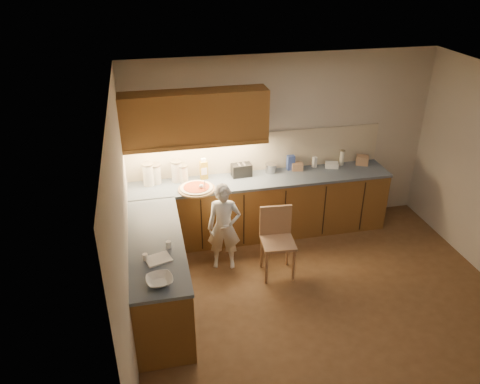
{
  "coord_description": "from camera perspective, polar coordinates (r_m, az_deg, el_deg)",
  "views": [
    {
      "loc": [
        -1.96,
        -4.09,
        3.85
      ],
      "look_at": [
        -0.8,
        1.2,
        1.0
      ],
      "focal_mm": 35.0,
      "sensor_mm": 36.0,
      "label": 1
    }
  ],
  "objects": [
    {
      "name": "room",
      "position": [
        5.03,
        11.91,
        1.51
      ],
      "size": [
        4.54,
        4.5,
        2.62
      ],
      "color": "#51341C",
      "rests_on": "ground"
    },
    {
      "name": "l_counter",
      "position": [
        6.41,
        -1.17,
        -4.19
      ],
      "size": [
        3.77,
        2.62,
        0.92
      ],
      "color": "brown",
      "rests_on": "ground"
    },
    {
      "name": "backsplash",
      "position": [
        6.81,
        2.09,
        4.93
      ],
      "size": [
        3.75,
        0.02,
        0.58
      ],
      "primitive_type": "cube",
      "color": "beige",
      "rests_on": "l_counter"
    },
    {
      "name": "upper_cabinets",
      "position": [
        6.28,
        -5.52,
        9.04
      ],
      "size": [
        1.95,
        0.36,
        0.73
      ],
      "color": "brown",
      "rests_on": "ground"
    },
    {
      "name": "pizza_on_board",
      "position": [
        6.37,
        -5.3,
        0.44
      ],
      "size": [
        0.51,
        0.51,
        0.2
      ],
      "rotation": [
        0.0,
        0.0,
        0.19
      ],
      "color": "#A88354",
      "rests_on": "l_counter"
    },
    {
      "name": "child",
      "position": [
        6.12,
        -1.96,
        -4.3
      ],
      "size": [
        0.49,
        0.38,
        1.21
      ],
      "primitive_type": "imported",
      "rotation": [
        0.0,
        0.0,
        -0.22
      ],
      "color": "white",
      "rests_on": "ground"
    },
    {
      "name": "wooden_chair",
      "position": [
        6.07,
        4.53,
        -5.43
      ],
      "size": [
        0.45,
        0.45,
        0.92
      ],
      "rotation": [
        0.0,
        0.0,
        -0.08
      ],
      "color": "tan",
      "rests_on": "ground"
    },
    {
      "name": "mixing_bowl",
      "position": [
        4.72,
        -9.79,
        -10.6
      ],
      "size": [
        0.29,
        0.29,
        0.06
      ],
      "primitive_type": "imported",
      "rotation": [
        0.0,
        0.0,
        0.13
      ],
      "color": "white",
      "rests_on": "l_counter"
    },
    {
      "name": "canister_a",
      "position": [
        6.54,
        -11.11,
        2.14
      ],
      "size": [
        0.16,
        0.16,
        0.32
      ],
      "rotation": [
        0.0,
        0.0,
        -0.06
      ],
      "color": "white",
      "rests_on": "l_counter"
    },
    {
      "name": "canister_b",
      "position": [
        6.58,
        -10.27,
        2.21
      ],
      "size": [
        0.16,
        0.16,
        0.28
      ],
      "rotation": [
        0.0,
        0.0,
        0.42
      ],
      "color": "white",
      "rests_on": "l_counter"
    },
    {
      "name": "canister_c",
      "position": [
        6.58,
        -7.71,
        2.55
      ],
      "size": [
        0.17,
        0.17,
        0.31
      ],
      "rotation": [
        0.0,
        0.0,
        -0.15
      ],
      "color": "beige",
      "rests_on": "l_counter"
    },
    {
      "name": "canister_d",
      "position": [
        6.58,
        -6.99,
        2.31
      ],
      "size": [
        0.15,
        0.15,
        0.25
      ],
      "rotation": [
        0.0,
        0.0,
        0.21
      ],
      "color": "silver",
      "rests_on": "l_counter"
    },
    {
      "name": "oil_jug",
      "position": [
        6.62,
        -4.44,
        2.75
      ],
      "size": [
        0.11,
        0.09,
        0.31
      ],
      "rotation": [
        0.0,
        0.0,
        0.13
      ],
      "color": "#AD8C22",
      "rests_on": "l_counter"
    },
    {
      "name": "toaster",
      "position": [
        6.7,
        0.18,
        2.69
      ],
      "size": [
        0.29,
        0.18,
        0.19
      ],
      "rotation": [
        0.0,
        0.0,
        0.06
      ],
      "color": "black",
      "rests_on": "l_counter"
    },
    {
      "name": "steel_pot",
      "position": [
        6.84,
        3.79,
        2.93
      ],
      "size": [
        0.17,
        0.17,
        0.13
      ],
      "color": "#A5A5AA",
      "rests_on": "l_counter"
    },
    {
      "name": "blue_box",
      "position": [
        6.94,
        6.2,
        3.59
      ],
      "size": [
        0.11,
        0.08,
        0.22
      ],
      "primitive_type": "cube",
      "rotation": [
        0.0,
        0.0,
        0.05
      ],
      "color": "#334A9B",
      "rests_on": "l_counter"
    },
    {
      "name": "card_box_a",
      "position": [
        6.95,
        6.99,
        3.1
      ],
      "size": [
        0.17,
        0.13,
        0.11
      ],
      "primitive_type": "cube",
      "rotation": [
        0.0,
        0.0,
        -0.16
      ],
      "color": "#A47958",
      "rests_on": "l_counter"
    },
    {
      "name": "white_bottle",
      "position": [
        7.07,
        9.07,
        3.62
      ],
      "size": [
        0.07,
        0.07,
        0.16
      ],
      "primitive_type": "cube",
      "rotation": [
        0.0,
        0.0,
        0.3
      ],
      "color": "white",
      "rests_on": "l_counter"
    },
    {
      "name": "flat_pack",
      "position": [
        7.13,
        11.12,
        3.27
      ],
      "size": [
        0.22,
        0.18,
        0.08
      ],
      "primitive_type": "cube",
      "rotation": [
        0.0,
        0.0,
        -0.32
      ],
      "color": "white",
      "rests_on": "l_counter"
    },
    {
      "name": "tall_jar",
      "position": [
        7.22,
        12.33,
        4.14
      ],
      "size": [
        0.08,
        0.08,
        0.23
      ],
      "rotation": [
        0.0,
        0.0,
        0.26
      ],
      "color": "white",
      "rests_on": "l_counter"
    },
    {
      "name": "card_box_b",
      "position": [
        7.32,
        14.66,
        3.78
      ],
      "size": [
        0.22,
        0.2,
        0.14
      ],
      "primitive_type": "cube",
      "rotation": [
        0.0,
        0.0,
        -0.42
      ],
      "color": "tan",
      "rests_on": "l_counter"
    },
    {
      "name": "dough_cloth",
      "position": [
        5.05,
        -9.92,
        -8.06
      ],
      "size": [
        0.3,
        0.27,
        0.02
      ],
      "primitive_type": "cube",
      "rotation": [
        0.0,
        0.0,
        0.29
      ],
      "color": "silver",
      "rests_on": "l_counter"
    },
    {
      "name": "spice_jar_a",
      "position": [
        5.06,
        -11.48,
        -7.77
      ],
      "size": [
        0.07,
        0.07,
        0.07
      ],
      "primitive_type": "cylinder",
      "rotation": [
        0.0,
        0.0,
        0.23
      ],
      "color": "white",
      "rests_on": "l_counter"
    },
    {
      "name": "spice_jar_b",
      "position": [
        5.21,
        -8.72,
        -6.36
      ],
      "size": [
        0.07,
        0.07,
        0.08
      ],
      "primitive_type": "cylinder",
      "rotation": [
        0.0,
        0.0,
        -0.21
      ],
      "color": "white",
      "rests_on": "l_counter"
    }
  ]
}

